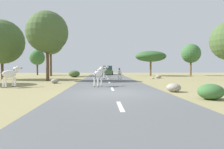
# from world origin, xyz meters

# --- Properties ---
(ground_plane) EXTENTS (90.00, 90.00, 0.00)m
(ground_plane) POSITION_xyz_m (0.00, 0.00, 0.00)
(ground_plane) COLOR #8E8456
(road) EXTENTS (6.00, 64.00, 0.05)m
(road) POSITION_xyz_m (0.22, 0.00, 0.03)
(road) COLOR #56595B
(road) RESTS_ON ground_plane
(lane_markings) EXTENTS (0.16, 56.00, 0.01)m
(lane_markings) POSITION_xyz_m (0.22, -1.00, 0.05)
(lane_markings) COLOR silver
(lane_markings) RESTS_ON road
(zebra_0) EXTENTS (0.54, 1.55, 1.46)m
(zebra_0) POSITION_xyz_m (1.39, 9.92, 0.92)
(zebra_0) COLOR silver
(zebra_0) RESTS_ON road
(zebra_1) EXTENTS (1.14, 1.57, 1.64)m
(zebra_1) POSITION_xyz_m (-7.22, 4.01, 0.98)
(zebra_1) COLOR silver
(zebra_1) RESTS_ON ground_plane
(zebra_2) EXTENTS (0.85, 1.54, 1.53)m
(zebra_2) POSITION_xyz_m (-0.73, 3.86, 0.96)
(zebra_2) COLOR silver
(zebra_2) RESTS_ON road
(zebra_4) EXTENTS (1.69, 0.89, 1.66)m
(zebra_4) POSITION_xyz_m (-0.49, 14.91, 1.04)
(zebra_4) COLOR silver
(zebra_4) RESTS_ON road
(car_0) EXTENTS (2.19, 4.42, 1.74)m
(car_0) POSITION_xyz_m (0.65, 28.68, 0.85)
(car_0) COLOR #476B38
(car_0) RESTS_ON road
(tree_0) EXTENTS (3.43, 3.43, 5.71)m
(tree_0) POSITION_xyz_m (15.55, 24.95, 3.98)
(tree_0) COLOR brown
(tree_0) RESTS_ON ground_plane
(tree_1) EXTENTS (4.24, 4.24, 7.91)m
(tree_1) POSITION_xyz_m (-9.20, 23.90, 5.76)
(tree_1) COLOR #4C3823
(tree_1) RESTS_ON ground_plane
(tree_2) EXTENTS (2.88, 2.88, 4.83)m
(tree_2) POSITION_xyz_m (-12.92, 28.56, 3.37)
(tree_2) COLOR #4C3823
(tree_2) RESTS_ON ground_plane
(tree_5) EXTENTS (5.37, 5.37, 4.36)m
(tree_5) POSITION_xyz_m (8.06, 24.32, 3.41)
(tree_5) COLOR brown
(tree_5) RESTS_ON ground_plane
(tree_6) EXTENTS (5.41, 5.41, 7.31)m
(tree_6) POSITION_xyz_m (-12.77, 14.42, 4.61)
(tree_6) COLOR #4C3823
(tree_6) RESTS_ON ground_plane
(tree_7) EXTENTS (4.53, 4.53, 7.59)m
(tree_7) POSITION_xyz_m (-6.42, 11.28, 5.31)
(tree_7) COLOR #4C3823
(tree_7) RESTS_ON ground_plane
(bush_0) EXTENTS (1.70, 1.53, 1.02)m
(bush_0) POSITION_xyz_m (-4.68, 19.70, 0.51)
(bush_0) COLOR #425B2D
(bush_0) RESTS_ON ground_plane
(bush_1) EXTENTS (1.20, 1.08, 0.72)m
(bush_1) POSITION_xyz_m (4.55, -2.27, 0.36)
(bush_1) COLOR #386633
(bush_1) RESTS_ON ground_plane
(rock_1) EXTENTS (0.69, 0.71, 0.43)m
(rock_1) POSITION_xyz_m (-4.85, 7.73, 0.22)
(rock_1) COLOR gray
(rock_1) RESTS_ON ground_plane
(rock_2) EXTENTS (0.75, 0.66, 0.47)m
(rock_2) POSITION_xyz_m (7.10, 15.74, 0.23)
(rock_2) COLOR gray
(rock_2) RESTS_ON ground_plane
(rock_3) EXTENTS (0.86, 0.87, 0.52)m
(rock_3) POSITION_xyz_m (3.86, 0.68, 0.26)
(rock_3) COLOR gray
(rock_3) RESTS_ON ground_plane
(rock_4) EXTENTS (0.37, 0.41, 0.19)m
(rock_4) POSITION_xyz_m (6.05, 14.63, 0.10)
(rock_4) COLOR #A89E8C
(rock_4) RESTS_ON ground_plane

